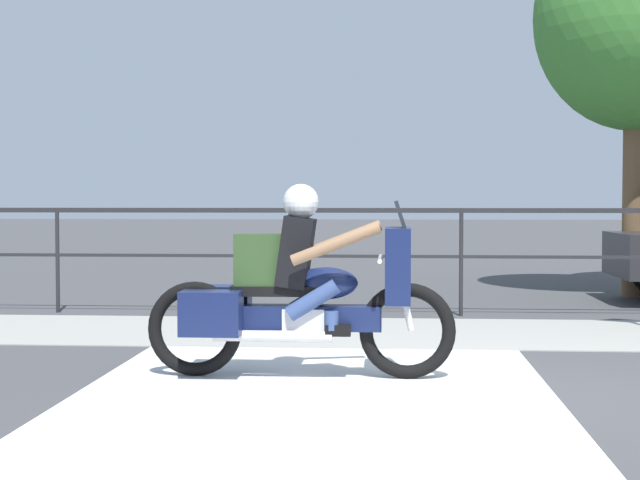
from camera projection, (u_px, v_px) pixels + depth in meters
name	position (u px, v px, depth m)	size (l,w,h in m)	color
ground_plane	(509.00, 397.00, 7.15)	(120.00, 120.00, 0.00)	#424244
sidewalk_band	(471.00, 333.00, 10.54)	(44.00, 2.40, 0.01)	#99968E
crosswalk_band	(312.00, 399.00, 7.06)	(3.56, 6.00, 0.01)	silver
fence_railing	(461.00, 231.00, 12.07)	(36.00, 0.05, 1.33)	#232326
motorcycle	(299.00, 292.00, 7.92)	(2.51, 0.76, 1.57)	black
tree_behind_sign	(638.00, 19.00, 14.31)	(3.03, 3.03, 5.77)	brown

